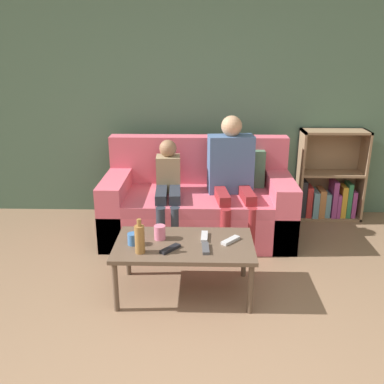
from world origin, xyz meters
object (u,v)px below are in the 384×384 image
couch (199,205)px  person_child (168,186)px  cup_near (160,232)px  tv_remote_0 (170,249)px  tv_remote_2 (204,237)px  tv_remote_1 (231,240)px  bookshelf (328,186)px  coffee_table (184,248)px  person_adult (232,170)px  tv_remote_3 (206,248)px  cup_far (133,239)px  bottle (140,239)px

couch → person_child: bearing=-153.1°
cup_near → couch: bearing=74.5°
tv_remote_0 → tv_remote_2: 0.32m
tv_remote_0 → tv_remote_1: 0.46m
tv_remote_0 → couch: bearing=120.6°
couch → person_child: (-0.28, -0.14, 0.23)m
cup_near → tv_remote_2: cup_near is taller
bookshelf → coffee_table: bookshelf is taller
couch → tv_remote_1: couch is taller
couch → person_adult: size_ratio=1.51×
person_child → tv_remote_0: size_ratio=5.84×
couch → person_adult: (0.31, -0.08, 0.38)m
coffee_table → person_child: 0.96m
cup_near → tv_remote_0: 0.21m
tv_remote_1 → tv_remote_3: 0.23m
couch → cup_near: bearing=-105.5°
bookshelf → tv_remote_3: 2.12m
coffee_table → cup_near: 0.22m
bookshelf → cup_near: (-1.66, -1.49, 0.11)m
coffee_table → cup_far: 0.38m
tv_remote_1 → bottle: bearing=-122.2°
tv_remote_1 → tv_remote_3: (-0.18, -0.14, 0.00)m
cup_far → tv_remote_1: bearing=5.2°
couch → cup_far: 1.21m
person_child → bottle: bearing=-99.3°
couch → tv_remote_3: 1.18m
couch → coffee_table: couch is taller
person_child → tv_remote_0: (0.09, -1.05, -0.12)m
coffee_table → cup_near: size_ratio=9.54×
couch → coffee_table: 1.08m
coffee_table → tv_remote_3: 0.19m
coffee_table → person_adult: bearing=68.0°
person_adult → cup_near: bearing=-129.1°
person_adult → cup_far: (-0.77, -1.02, -0.23)m
tv_remote_1 → tv_remote_0: bearing=-119.6°
couch → tv_remote_1: size_ratio=11.15×
cup_near → bottle: bearing=-117.2°
cup_near → tv_remote_1: size_ratio=0.67×
cup_near → bottle: 0.26m
person_adult → tv_remote_0: 1.24m
couch → cup_far: couch is taller
coffee_table → tv_remote_3: bearing=-33.2°
couch → tv_remote_2: size_ratio=10.36×
person_child → tv_remote_1: bearing=-62.9°
tv_remote_2 → bottle: bottle is taller
bookshelf → tv_remote_0: bookshelf is taller
coffee_table → tv_remote_2: bearing=32.5°
bookshelf → coffee_table: bearing=-133.3°
cup_near → tv_remote_1: bearing=-3.8°
couch → bottle: 1.31m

